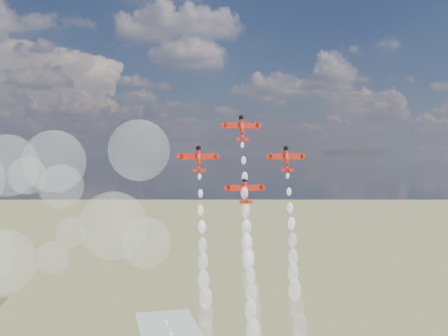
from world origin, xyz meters
The scene contains 8 objects.
plane_lead centered at (8.08, 9.14, 97.22)m, with size 10.91×3.83×7.71m.
plane_left centered at (-5.55, 7.17, 87.89)m, with size 10.91×3.83×7.71m.
plane_right centered at (21.71, 7.17, 87.89)m, with size 10.91×3.83×7.71m.
plane_slot centered at (8.08, 5.20, 78.55)m, with size 10.91×3.83×7.71m.
smoke_trail_lead centered at (8.04, -0.63, 50.56)m, with size 5.32×14.47×56.16m.
smoke_trail_left centered at (-5.50, -2.72, 41.18)m, with size 5.41×14.45×56.22m.
smoke_trail_right centered at (21.57, -2.62, 41.16)m, with size 5.56×14.11×56.01m.
drifted_smoke_cloud centered at (-49.07, 25.16, 72.65)m, with size 70.17×36.62×53.97m.
Camera 1 is at (-33.94, -143.75, 89.58)m, focal length 42.00 mm.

